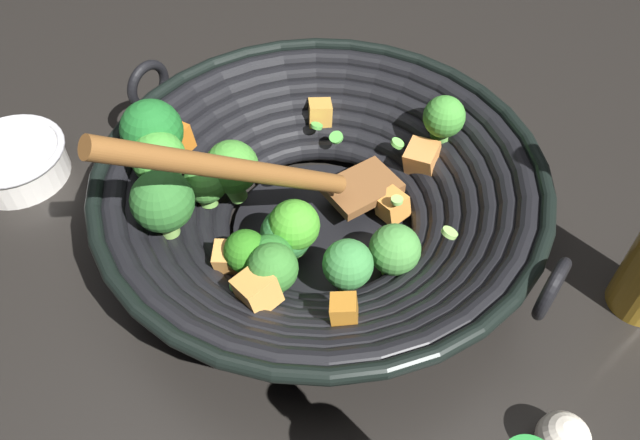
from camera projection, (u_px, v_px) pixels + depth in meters
ground_plane at (321, 232)px, 0.63m from camera, size 4.00×4.00×0.00m
wok at (316, 193)px, 0.59m from camera, size 0.41×0.41×0.22m
prep_bowl at (15, 160)px, 0.67m from camera, size 0.11×0.11×0.04m
garlic_bulb at (563, 439)px, 0.47m from camera, size 0.04×0.04×0.04m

